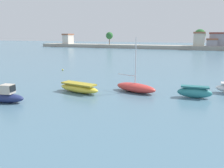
# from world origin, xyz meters

# --- Properties ---
(moored_boat_3) EXTENTS (3.92, 1.89, 1.73)m
(moored_boat_3) POSITION_xyz_m (7.45, 13.91, 0.60)
(moored_boat_3) COLOR navy
(moored_boat_3) RESTS_ON ground
(moored_boat_4) EXTENTS (5.31, 2.36, 1.04)m
(moored_boat_4) POSITION_xyz_m (11.82, 19.90, 0.50)
(moored_boat_4) COLOR yellow
(moored_boat_4) RESTS_ON ground
(moored_boat_5) EXTENTS (5.16, 2.89, 6.03)m
(moored_boat_5) POSITION_xyz_m (17.59, 22.44, 0.52)
(moored_boat_5) COLOR #C63833
(moored_boat_5) RESTS_ON ground
(moored_boat_6) EXTENTS (3.44, 1.22, 1.20)m
(moored_boat_6) POSITION_xyz_m (23.80, 22.47, 0.58)
(moored_boat_6) COLOR teal
(moored_boat_6) RESTS_ON ground
(mooring_buoy_0) EXTENTS (0.28, 0.28, 0.28)m
(mooring_buoy_0) POSITION_xyz_m (0.97, 32.56, 0.14)
(mooring_buoy_0) COLOR yellow
(mooring_buoy_0) RESTS_ON ground
(distant_shoreline) EXTENTS (118.60, 9.46, 9.09)m
(distant_shoreline) POSITION_xyz_m (5.73, 106.16, 2.21)
(distant_shoreline) COLOR #9E998C
(distant_shoreline) RESTS_ON ground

